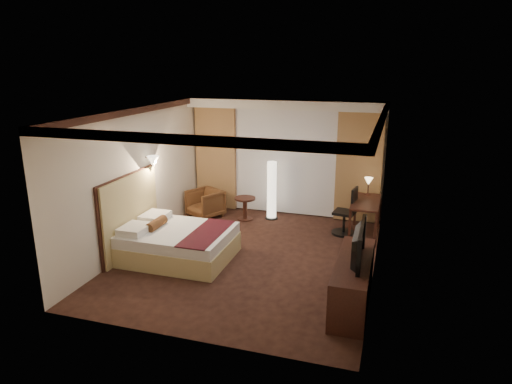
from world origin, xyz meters
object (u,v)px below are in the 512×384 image
(bed, at_px, (179,244))
(television, at_px, (353,239))
(dresser, at_px, (353,282))
(floor_lamp, at_px, (272,190))
(armchair, at_px, (205,202))
(office_chair, at_px, (345,211))
(side_table, at_px, (245,209))
(desk, at_px, (365,218))

(bed, height_order, television, television)
(bed, distance_m, dresser, 3.31)
(floor_lamp, relative_size, television, 1.21)
(armchair, xyz_separation_m, television, (3.67, -3.05, 0.69))
(bed, xyz_separation_m, office_chair, (2.76, 2.15, 0.24))
(floor_lamp, distance_m, dresser, 4.03)
(side_table, height_order, television, television)
(floor_lamp, bearing_deg, dresser, -57.08)
(side_table, bearing_deg, armchair, -175.62)
(armchair, relative_size, office_chair, 0.69)
(dresser, height_order, television, television)
(floor_lamp, bearing_deg, side_table, -156.43)
(floor_lamp, xyz_separation_m, office_chair, (1.71, -0.49, -0.16))
(office_chair, bearing_deg, floor_lamp, 173.39)
(office_chair, xyz_separation_m, dresser, (0.47, -2.88, -0.16))
(armchair, height_order, office_chair, office_chair)
(bed, bearing_deg, desk, 34.66)
(office_chair, distance_m, television, 2.96)
(armchair, relative_size, television, 0.63)
(floor_lamp, bearing_deg, bed, -111.67)
(desk, relative_size, dresser, 0.69)
(bed, relative_size, television, 1.70)
(floor_lamp, relative_size, office_chair, 1.32)
(floor_lamp, height_order, desk, floor_lamp)
(bed, relative_size, floor_lamp, 1.41)
(floor_lamp, bearing_deg, office_chair, -15.97)
(dresser, distance_m, television, 0.68)
(bed, xyz_separation_m, dresser, (3.23, -0.73, 0.08))
(desk, xyz_separation_m, office_chair, (-0.42, -0.05, 0.14))
(bed, height_order, floor_lamp, floor_lamp)
(armchair, height_order, side_table, armchair)
(bed, relative_size, armchair, 2.69)
(bed, distance_m, armchair, 2.37)
(bed, xyz_separation_m, armchair, (-0.47, 2.32, 0.08))
(dresser, bearing_deg, office_chair, 99.24)
(side_table, height_order, desk, desk)
(armchair, bearing_deg, office_chair, 25.67)
(office_chair, height_order, television, television)
(office_chair, bearing_deg, desk, 16.17)
(bed, distance_m, desk, 3.87)
(floor_lamp, height_order, dresser, floor_lamp)
(office_chair, bearing_deg, armchair, -173.67)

